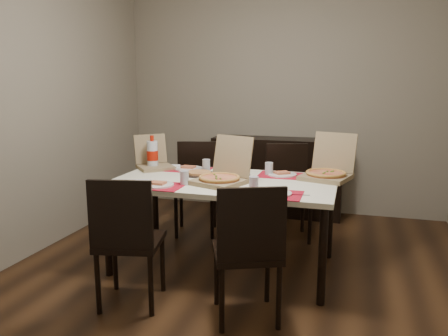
{
  "coord_description": "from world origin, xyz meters",
  "views": [
    {
      "loc": [
        0.84,
        -3.22,
        1.53
      ],
      "look_at": [
        -0.16,
        0.13,
        0.85
      ],
      "focal_mm": 35.0,
      "sensor_mm": 36.0,
      "label": 1
    }
  ],
  "objects_px": {
    "sideboard": "(277,176)",
    "chair_near_left": "(127,237)",
    "chair_near_right": "(248,248)",
    "chair_far_right": "(288,187)",
    "soda_bottle": "(152,155)",
    "chair_far_left": "(197,183)",
    "dining_table": "(224,188)",
    "dip_bowl": "(244,176)",
    "pizza_box_center": "(222,176)"
  },
  "relations": [
    {
      "from": "chair_far_right",
      "to": "sideboard",
      "type": "bearing_deg",
      "value": 107.88
    },
    {
      "from": "dip_bowl",
      "to": "soda_bottle",
      "type": "bearing_deg",
      "value": 171.41
    },
    {
      "from": "dining_table",
      "to": "chair_far_right",
      "type": "relative_size",
      "value": 1.94
    },
    {
      "from": "dip_bowl",
      "to": "chair_far_right",
      "type": "bearing_deg",
      "value": 71.54
    },
    {
      "from": "dining_table",
      "to": "dip_bowl",
      "type": "bearing_deg",
      "value": 43.8
    },
    {
      "from": "chair_far_right",
      "to": "soda_bottle",
      "type": "distance_m",
      "value": 1.38
    },
    {
      "from": "chair_far_right",
      "to": "soda_bottle",
      "type": "height_order",
      "value": "soda_bottle"
    },
    {
      "from": "dining_table",
      "to": "chair_near_right",
      "type": "relative_size",
      "value": 1.94
    },
    {
      "from": "chair_near_right",
      "to": "pizza_box_center",
      "type": "relative_size",
      "value": 1.86
    },
    {
      "from": "chair_near_left",
      "to": "dining_table",
      "type": "bearing_deg",
      "value": 63.12
    },
    {
      "from": "chair_near_right",
      "to": "chair_far_right",
      "type": "xyz_separation_m",
      "value": [
        -0.0,
        1.72,
        0.0
      ]
    },
    {
      "from": "chair_far_right",
      "to": "dip_bowl",
      "type": "distance_m",
      "value": 0.86
    },
    {
      "from": "chair_near_right",
      "to": "chair_far_right",
      "type": "relative_size",
      "value": 1.0
    },
    {
      "from": "chair_far_right",
      "to": "pizza_box_center",
      "type": "xyz_separation_m",
      "value": [
        -0.38,
        -1.03,
        0.3
      ]
    },
    {
      "from": "pizza_box_center",
      "to": "soda_bottle",
      "type": "height_order",
      "value": "pizza_box_center"
    },
    {
      "from": "dining_table",
      "to": "pizza_box_center",
      "type": "height_order",
      "value": "pizza_box_center"
    },
    {
      "from": "pizza_box_center",
      "to": "sideboard",
      "type": "bearing_deg",
      "value": 85.41
    },
    {
      "from": "chair_far_right",
      "to": "chair_far_left",
      "type": "bearing_deg",
      "value": -173.22
    },
    {
      "from": "dining_table",
      "to": "chair_near_left",
      "type": "relative_size",
      "value": 1.94
    },
    {
      "from": "chair_far_left",
      "to": "dip_bowl",
      "type": "relative_size",
      "value": 9.04
    },
    {
      "from": "sideboard",
      "to": "chair_far_left",
      "type": "height_order",
      "value": "chair_far_left"
    },
    {
      "from": "chair_near_right",
      "to": "dip_bowl",
      "type": "bearing_deg",
      "value": 105.5
    },
    {
      "from": "chair_near_right",
      "to": "soda_bottle",
      "type": "height_order",
      "value": "soda_bottle"
    },
    {
      "from": "sideboard",
      "to": "dining_table",
      "type": "distance_m",
      "value": 1.67
    },
    {
      "from": "chair_far_left",
      "to": "dining_table",
      "type": "bearing_deg",
      "value": -56.15
    },
    {
      "from": "chair_near_right",
      "to": "chair_far_left",
      "type": "xyz_separation_m",
      "value": [
        -0.93,
        1.6,
        0.0
      ]
    },
    {
      "from": "chair_near_right",
      "to": "chair_far_right",
      "type": "height_order",
      "value": "same"
    },
    {
      "from": "sideboard",
      "to": "dip_bowl",
      "type": "relative_size",
      "value": 14.58
    },
    {
      "from": "sideboard",
      "to": "chair_far_right",
      "type": "distance_m",
      "value": 0.78
    },
    {
      "from": "chair_near_left",
      "to": "pizza_box_center",
      "type": "height_order",
      "value": "pizza_box_center"
    },
    {
      "from": "chair_far_left",
      "to": "soda_bottle",
      "type": "bearing_deg",
      "value": -114.06
    },
    {
      "from": "chair_far_left",
      "to": "dip_bowl",
      "type": "xyz_separation_m",
      "value": [
        0.67,
        -0.66,
        0.25
      ]
    },
    {
      "from": "chair_far_right",
      "to": "pizza_box_center",
      "type": "relative_size",
      "value": 1.86
    },
    {
      "from": "sideboard",
      "to": "dining_table",
      "type": "xyz_separation_m",
      "value": [
        -0.16,
        -1.65,
        0.23
      ]
    },
    {
      "from": "dining_table",
      "to": "chair_near_right",
      "type": "bearing_deg",
      "value": -63.64
    },
    {
      "from": "chair_near_right",
      "to": "chair_near_left",
      "type": "bearing_deg",
      "value": -176.97
    },
    {
      "from": "dining_table",
      "to": "pizza_box_center",
      "type": "relative_size",
      "value": 3.6
    },
    {
      "from": "chair_near_left",
      "to": "chair_far_left",
      "type": "height_order",
      "value": "same"
    },
    {
      "from": "chair_near_left",
      "to": "dip_bowl",
      "type": "xyz_separation_m",
      "value": [
        0.57,
        0.98,
        0.25
      ]
    },
    {
      "from": "sideboard",
      "to": "dip_bowl",
      "type": "height_order",
      "value": "sideboard"
    },
    {
      "from": "chair_far_left",
      "to": "chair_far_right",
      "type": "xyz_separation_m",
      "value": [
        0.93,
        0.11,
        0.0
      ]
    },
    {
      "from": "sideboard",
      "to": "dip_bowl",
      "type": "xyz_separation_m",
      "value": [
        -0.02,
        -1.51,
        0.31
      ]
    },
    {
      "from": "sideboard",
      "to": "chair_near_left",
      "type": "height_order",
      "value": "chair_near_left"
    },
    {
      "from": "sideboard",
      "to": "chair_far_right",
      "type": "bearing_deg",
      "value": -72.12
    },
    {
      "from": "pizza_box_center",
      "to": "dining_table",
      "type": "bearing_deg",
      "value": 98.45
    },
    {
      "from": "dining_table",
      "to": "chair_far_right",
      "type": "height_order",
      "value": "chair_far_right"
    },
    {
      "from": "soda_bottle",
      "to": "chair_near_left",
      "type": "bearing_deg",
      "value": -73.19
    },
    {
      "from": "dining_table",
      "to": "chair_near_right",
      "type": "distance_m",
      "value": 0.92
    },
    {
      "from": "chair_near_left",
      "to": "pizza_box_center",
      "type": "bearing_deg",
      "value": 58.47
    },
    {
      "from": "chair_near_left",
      "to": "chair_far_left",
      "type": "bearing_deg",
      "value": 93.59
    }
  ]
}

